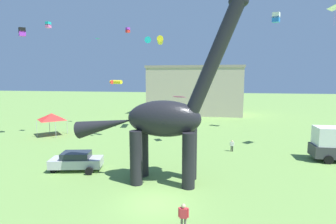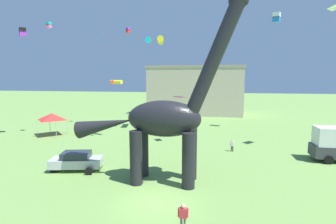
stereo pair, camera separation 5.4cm
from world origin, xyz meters
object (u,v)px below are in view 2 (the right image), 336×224
(kite_far_left, at_px, (276,17))
(parked_sedan_left, at_px, (77,161))
(person_near_flyer, at_px, (183,215))
(kite_far_right, at_px, (336,7))
(festival_canopy_tent, at_px, (52,117))
(kite_mid_right, at_px, (23,32))
(dinosaur_sculpture, at_px, (163,119))
(kite_mid_center, at_px, (175,106))
(kite_near_low, at_px, (98,39))
(kite_high_left, at_px, (158,40))
(kite_high_right, at_px, (49,25))
(person_far_spectator, at_px, (232,145))
(person_strolling_adult, at_px, (140,140))
(kite_trailing, at_px, (128,30))
(kite_near_high, at_px, (115,82))
(kite_apex, at_px, (179,97))

(kite_far_left, bearing_deg, parked_sedan_left, -134.23)
(person_near_flyer, xyz_separation_m, kite_far_right, (12.75, 16.76, 13.64))
(festival_canopy_tent, xyz_separation_m, kite_mid_right, (-2.09, -1.88, 10.73))
(dinosaur_sculpture, bearing_deg, kite_mid_center, 71.84)
(kite_near_low, bearing_deg, kite_far_left, -0.37)
(kite_high_left, height_order, kite_high_right, kite_high_right)
(person_far_spectator, distance_m, festival_canopy_tent, 23.64)
(person_strolling_adult, height_order, kite_mid_right, kite_mid_right)
(kite_mid_right, bearing_deg, kite_high_right, 26.02)
(kite_high_left, bearing_deg, kite_trailing, 170.24)
(kite_near_high, bearing_deg, kite_far_left, 20.88)
(person_far_spectator, bearing_deg, kite_high_right, 133.59)
(dinosaur_sculpture, distance_m, person_strolling_adult, 10.11)
(person_strolling_adult, distance_m, kite_near_high, 9.08)
(person_far_spectator, xyz_separation_m, person_near_flyer, (-3.30, -15.43, 0.15))
(parked_sedan_left, height_order, kite_trailing, kite_trailing)
(kite_mid_center, relative_size, kite_high_right, 2.01)
(kite_mid_right, xyz_separation_m, kite_near_high, (11.00, 2.10, -6.11))
(kite_high_left, bearing_deg, kite_near_low, 166.19)
(kite_mid_center, relative_size, kite_far_right, 0.77)
(parked_sedan_left, relative_size, kite_apex, 4.93)
(festival_canopy_tent, bearing_deg, kite_far_right, -4.24)
(dinosaur_sculpture, bearing_deg, kite_far_left, 37.89)
(kite_high_left, height_order, kite_far_right, kite_far_right)
(kite_high_left, bearing_deg, person_far_spectator, -43.39)
(person_near_flyer, relative_size, kite_apex, 1.60)
(kite_near_high, height_order, kite_trailing, kite_trailing)
(kite_far_left, distance_m, kite_near_high, 23.61)
(kite_near_high, distance_m, kite_apex, 18.23)
(parked_sedan_left, distance_m, kite_high_left, 21.58)
(kite_high_left, bearing_deg, kite_mid_right, -153.67)
(kite_trailing, bearing_deg, kite_far_right, -20.34)
(festival_canopy_tent, relative_size, kite_high_left, 0.97)
(parked_sedan_left, distance_m, kite_trailing, 23.00)
(kite_mid_right, relative_size, kite_high_left, 0.32)
(dinosaur_sculpture, height_order, kite_mid_center, dinosaur_sculpture)
(dinosaur_sculpture, xyz_separation_m, kite_high_right, (-17.09, 12.40, 9.51))
(kite_high_left, bearing_deg, parked_sedan_left, -100.36)
(kite_far_right, relative_size, kite_trailing, 2.71)
(person_far_spectator, xyz_separation_m, kite_mid_right, (-25.36, 1.88, 12.55))
(kite_far_left, distance_m, kite_apex, 26.79)
(kite_mid_right, distance_m, kite_near_low, 11.35)
(parked_sedan_left, height_order, person_far_spectator, parked_sedan_left)
(parked_sedan_left, bearing_deg, person_near_flyer, -48.72)
(parked_sedan_left, height_order, kite_far_left, kite_far_left)
(festival_canopy_tent, height_order, kite_trailing, kite_trailing)
(person_strolling_adult, height_order, festival_canopy_tent, festival_canopy_tent)
(festival_canopy_tent, bearing_deg, kite_apex, -37.82)
(parked_sedan_left, distance_m, person_near_flyer, 12.34)
(person_far_spectator, distance_m, kite_far_right, 16.77)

